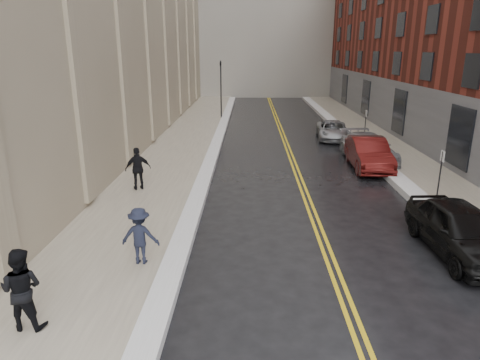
{
  "coord_description": "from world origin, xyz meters",
  "views": [
    {
      "loc": [
        -0.01,
        -9.15,
        6.21
      ],
      "look_at": [
        -0.34,
        5.8,
        1.6
      ],
      "focal_mm": 32.0,
      "sensor_mm": 36.0,
      "label": 1
    }
  ],
  "objects_px": {
    "car_black": "(460,230)",
    "car_silver_far": "(333,130)",
    "car_maroon": "(369,153)",
    "pedestrian_b": "(140,236)",
    "pedestrian_c": "(138,169)",
    "pedestrian_a": "(21,289)",
    "car_silver_near": "(368,148)"
  },
  "relations": [
    {
      "from": "car_maroon",
      "to": "car_silver_near",
      "type": "distance_m",
      "value": 1.65
    },
    {
      "from": "car_black",
      "to": "pedestrian_c",
      "type": "bearing_deg",
      "value": 150.59
    },
    {
      "from": "pedestrian_a",
      "to": "car_black",
      "type": "bearing_deg",
      "value": -159.01
    },
    {
      "from": "car_maroon",
      "to": "car_silver_near",
      "type": "height_order",
      "value": "car_maroon"
    },
    {
      "from": "car_black",
      "to": "car_silver_far",
      "type": "relative_size",
      "value": 1.04
    },
    {
      "from": "car_maroon",
      "to": "car_silver_far",
      "type": "distance_m",
      "value": 7.85
    },
    {
      "from": "car_maroon",
      "to": "pedestrian_a",
      "type": "xyz_separation_m",
      "value": [
        -11.43,
        -14.24,
        0.29
      ]
    },
    {
      "from": "car_black",
      "to": "car_silver_near",
      "type": "xyz_separation_m",
      "value": [
        0.22,
        11.66,
        -0.05
      ]
    },
    {
      "from": "car_maroon",
      "to": "pedestrian_b",
      "type": "relative_size",
      "value": 2.93
    },
    {
      "from": "pedestrian_a",
      "to": "pedestrian_c",
      "type": "relative_size",
      "value": 1.01
    },
    {
      "from": "pedestrian_c",
      "to": "car_silver_near",
      "type": "bearing_deg",
      "value": -175.33
    },
    {
      "from": "car_black",
      "to": "car_silver_far",
      "type": "bearing_deg",
      "value": 89.28
    },
    {
      "from": "car_black",
      "to": "pedestrian_c",
      "type": "distance_m",
      "value": 12.9
    },
    {
      "from": "pedestrian_c",
      "to": "pedestrian_a",
      "type": "bearing_deg",
      "value": 67.57
    },
    {
      "from": "car_maroon",
      "to": "pedestrian_b",
      "type": "bearing_deg",
      "value": -128.42
    },
    {
      "from": "car_silver_near",
      "to": "pedestrian_a",
      "type": "height_order",
      "value": "pedestrian_a"
    },
    {
      "from": "car_maroon",
      "to": "pedestrian_b",
      "type": "xyz_separation_m",
      "value": [
        -9.57,
        -11.15,
        0.18
      ]
    },
    {
      "from": "car_silver_far",
      "to": "pedestrian_a",
      "type": "relative_size",
      "value": 2.38
    },
    {
      "from": "car_silver_near",
      "to": "car_silver_far",
      "type": "xyz_separation_m",
      "value": [
        -0.86,
        6.24,
        -0.12
      ]
    },
    {
      "from": "car_silver_far",
      "to": "pedestrian_c",
      "type": "xyz_separation_m",
      "value": [
        -10.89,
        -12.11,
        0.47
      ]
    },
    {
      "from": "car_silver_far",
      "to": "pedestrian_c",
      "type": "distance_m",
      "value": 16.29
    },
    {
      "from": "car_black",
      "to": "pedestrian_a",
      "type": "xyz_separation_m",
      "value": [
        -11.62,
        -4.17,
        0.3
      ]
    },
    {
      "from": "car_silver_far",
      "to": "pedestrian_b",
      "type": "bearing_deg",
      "value": -110.75
    },
    {
      "from": "car_silver_near",
      "to": "pedestrian_b",
      "type": "distance_m",
      "value": 16.18
    },
    {
      "from": "pedestrian_b",
      "to": "pedestrian_c",
      "type": "relative_size",
      "value": 0.89
    },
    {
      "from": "car_silver_near",
      "to": "pedestrian_a",
      "type": "xyz_separation_m",
      "value": [
        -11.84,
        -15.83,
        0.35
      ]
    },
    {
      "from": "car_black",
      "to": "pedestrian_c",
      "type": "relative_size",
      "value": 2.5
    },
    {
      "from": "car_maroon",
      "to": "car_silver_near",
      "type": "xyz_separation_m",
      "value": [
        0.4,
        1.59,
        -0.07
      ]
    },
    {
      "from": "car_silver_far",
      "to": "pedestrian_a",
      "type": "height_order",
      "value": "pedestrian_a"
    },
    {
      "from": "car_silver_far",
      "to": "pedestrian_b",
      "type": "xyz_separation_m",
      "value": [
        -9.11,
        -18.98,
        0.37
      ]
    },
    {
      "from": "car_maroon",
      "to": "car_silver_near",
      "type": "bearing_deg",
      "value": 77.99
    },
    {
      "from": "pedestrian_c",
      "to": "car_black",
      "type": "bearing_deg",
      "value": 131.46
    }
  ]
}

